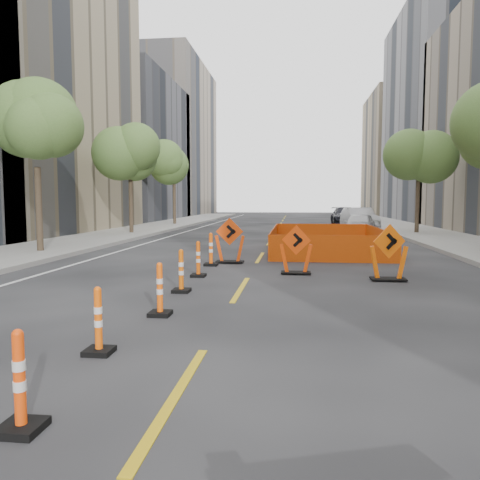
# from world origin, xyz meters

# --- Properties ---
(ground_plane) EXTENTS (140.00, 140.00, 0.00)m
(ground_plane) POSITION_xyz_m (0.00, 0.00, 0.00)
(ground_plane) COLOR black
(sidewalk_left) EXTENTS (4.00, 90.00, 0.15)m
(sidewalk_left) POSITION_xyz_m (-9.00, 12.00, 0.07)
(sidewalk_left) COLOR gray
(sidewalk_left) RESTS_ON ground
(bld_left_d) EXTENTS (12.00, 16.00, 14.00)m
(bld_left_d) POSITION_xyz_m (-17.00, 39.20, 7.00)
(bld_left_d) COLOR #4C4C51
(bld_left_d) RESTS_ON ground
(bld_left_e) EXTENTS (12.00, 20.00, 20.00)m
(bld_left_e) POSITION_xyz_m (-17.00, 55.60, 10.00)
(bld_left_e) COLOR gray
(bld_left_e) RESTS_ON ground
(bld_right_d) EXTENTS (12.00, 18.00, 20.00)m
(bld_right_d) POSITION_xyz_m (17.00, 40.20, 10.00)
(bld_right_d) COLOR gray
(bld_right_d) RESTS_ON ground
(bld_right_e) EXTENTS (12.00, 14.00, 16.00)m
(bld_right_e) POSITION_xyz_m (17.00, 58.60, 8.00)
(bld_right_e) COLOR tan
(bld_right_e) RESTS_ON ground
(tree_l_b) EXTENTS (2.80, 2.80, 5.95)m
(tree_l_b) POSITION_xyz_m (-8.40, 10.00, 4.53)
(tree_l_b) COLOR #382B1E
(tree_l_b) RESTS_ON ground
(tree_l_c) EXTENTS (2.80, 2.80, 5.95)m
(tree_l_c) POSITION_xyz_m (-8.40, 20.00, 4.53)
(tree_l_c) COLOR #382B1E
(tree_l_c) RESTS_ON ground
(tree_l_d) EXTENTS (2.80, 2.80, 5.95)m
(tree_l_d) POSITION_xyz_m (-8.40, 30.00, 4.53)
(tree_l_d) COLOR #382B1E
(tree_l_d) RESTS_ON ground
(tree_r_c) EXTENTS (2.80, 2.80, 5.95)m
(tree_r_c) POSITION_xyz_m (8.40, 22.00, 4.53)
(tree_r_c) COLOR #382B1E
(tree_r_c) RESTS_ON ground
(channelizer_1) EXTENTS (0.37, 0.37, 0.95)m
(channelizer_1) POSITION_xyz_m (-1.18, -2.91, 0.47)
(channelizer_1) COLOR #F8450A
(channelizer_1) RESTS_ON ground
(channelizer_2) EXTENTS (0.36, 0.36, 0.92)m
(channelizer_2) POSITION_xyz_m (-1.38, -0.78, 0.46)
(channelizer_2) COLOR #F55A0A
(channelizer_2) RESTS_ON ground
(channelizer_3) EXTENTS (0.38, 0.38, 0.97)m
(channelizer_3) POSITION_xyz_m (-1.15, 1.35, 0.48)
(channelizer_3) COLOR #FF590A
(channelizer_3) RESTS_ON ground
(channelizer_4) EXTENTS (0.38, 0.38, 0.98)m
(channelizer_4) POSITION_xyz_m (-1.29, 3.48, 0.49)
(channelizer_4) COLOR #DC5909
(channelizer_4) RESTS_ON ground
(channelizer_5) EXTENTS (0.38, 0.38, 0.97)m
(channelizer_5) POSITION_xyz_m (-1.34, 5.60, 0.49)
(channelizer_5) COLOR #D94E09
(channelizer_5) RESTS_ON ground
(channelizer_6) EXTENTS (0.41, 0.41, 1.05)m
(channelizer_6) POSITION_xyz_m (-1.39, 7.73, 0.52)
(channelizer_6) COLOR #EC5409
(channelizer_6) RESTS_ON ground
(chevron_sign_left) EXTENTS (1.04, 0.69, 1.49)m
(chevron_sign_left) POSITION_xyz_m (-0.88, 8.44, 0.74)
(chevron_sign_left) COLOR #DB3E09
(chevron_sign_left) RESTS_ON ground
(chevron_sign_center) EXTENTS (1.04, 0.79, 1.37)m
(chevron_sign_center) POSITION_xyz_m (1.28, 6.38, 0.69)
(chevron_sign_center) COLOR #EF430A
(chevron_sign_center) RESTS_ON ground
(chevron_sign_right) EXTENTS (1.11, 0.87, 1.46)m
(chevron_sign_right) POSITION_xyz_m (3.64, 5.58, 0.73)
(chevron_sign_right) COLOR #EE5C0A
(chevron_sign_right) RESTS_ON ground
(safety_fence) EXTENTS (4.31, 7.31, 0.91)m
(safety_fence) POSITION_xyz_m (2.51, 12.58, 0.46)
(safety_fence) COLOR #EB5B0C
(safety_fence) RESTS_ON ground
(parked_car_near) EXTENTS (2.50, 4.20, 1.34)m
(parked_car_near) POSITION_xyz_m (4.84, 20.20, 0.67)
(parked_car_near) COLOR silver
(parked_car_near) RESTS_ON ground
(parked_car_mid) EXTENTS (2.14, 4.86, 1.55)m
(parked_car_mid) POSITION_xyz_m (5.47, 25.13, 0.78)
(parked_car_mid) COLOR #B6B5BB
(parked_car_mid) RESTS_ON ground
(parked_car_far) EXTENTS (2.15, 5.09, 1.47)m
(parked_car_far) POSITION_xyz_m (5.32, 32.64, 0.73)
(parked_car_far) COLOR black
(parked_car_far) RESTS_ON ground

